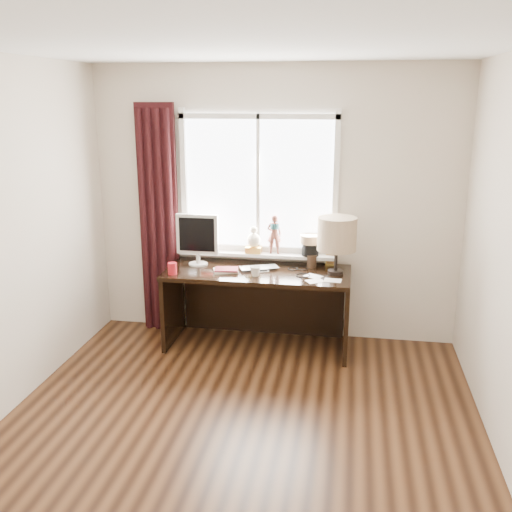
% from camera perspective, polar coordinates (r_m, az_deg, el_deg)
% --- Properties ---
extents(floor, '(3.50, 4.00, 0.00)m').
position_cam_1_polar(floor, '(4.11, -2.37, -18.45)').
color(floor, '#533019').
rests_on(floor, ground).
extents(ceiling, '(3.50, 4.00, 0.00)m').
position_cam_1_polar(ceiling, '(3.41, -2.89, 20.66)').
color(ceiling, white).
rests_on(ceiling, wall_back).
extents(wall_back, '(3.50, 0.00, 2.60)m').
position_cam_1_polar(wall_back, '(5.46, 1.85, 5.12)').
color(wall_back, beige).
rests_on(wall_back, ground).
extents(wall_front, '(3.50, 0.00, 2.60)m').
position_cam_1_polar(wall_front, '(1.81, -16.86, -18.78)').
color(wall_front, beige).
rests_on(wall_front, ground).
extents(laptop, '(0.42, 0.35, 0.03)m').
position_cam_1_polar(laptop, '(5.28, 0.33, -1.23)').
color(laptop, silver).
rests_on(laptop, desk).
extents(mug, '(0.13, 0.13, 0.09)m').
position_cam_1_polar(mug, '(5.09, -0.07, -1.49)').
color(mug, white).
rests_on(mug, desk).
extents(red_cup, '(0.08, 0.08, 0.11)m').
position_cam_1_polar(red_cup, '(5.20, -8.37, -1.24)').
color(red_cup, '#A8151D').
rests_on(red_cup, desk).
extents(window, '(1.52, 0.22, 1.40)m').
position_cam_1_polar(window, '(5.43, 0.34, 5.11)').
color(window, white).
rests_on(window, ground).
extents(curtain, '(0.38, 0.09, 2.25)m').
position_cam_1_polar(curtain, '(5.67, -9.72, 3.40)').
color(curtain, black).
rests_on(curtain, floor).
extents(desk, '(1.70, 0.70, 0.75)m').
position_cam_1_polar(desk, '(5.42, 0.33, -3.65)').
color(desk, black).
rests_on(desk, floor).
extents(monitor, '(0.40, 0.18, 0.49)m').
position_cam_1_polar(monitor, '(5.40, -5.88, 1.96)').
color(monitor, beige).
rests_on(monitor, desk).
extents(notebook_stack, '(0.26, 0.22, 0.03)m').
position_cam_1_polar(notebook_stack, '(5.23, -3.02, -1.41)').
color(notebook_stack, beige).
rests_on(notebook_stack, desk).
extents(brush_holder, '(0.09, 0.09, 0.25)m').
position_cam_1_polar(brush_holder, '(5.37, 5.59, -0.51)').
color(brush_holder, black).
rests_on(brush_holder, desk).
extents(icon_frame, '(0.10, 0.03, 0.13)m').
position_cam_1_polar(icon_frame, '(5.45, 7.51, -0.27)').
color(icon_frame, gold).
rests_on(icon_frame, desk).
extents(table_lamp, '(0.35, 0.35, 0.52)m').
position_cam_1_polar(table_lamp, '(5.13, 8.10, 2.14)').
color(table_lamp, black).
rests_on(table_lamp, desk).
extents(loose_papers, '(0.35, 0.31, 0.00)m').
position_cam_1_polar(loose_papers, '(5.04, 6.45, -2.32)').
color(loose_papers, white).
rests_on(loose_papers, desk).
extents(desk_cables, '(0.26, 0.37, 0.01)m').
position_cam_1_polar(desk_cables, '(5.23, 4.43, -1.56)').
color(desk_cables, black).
rests_on(desk_cables, desk).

